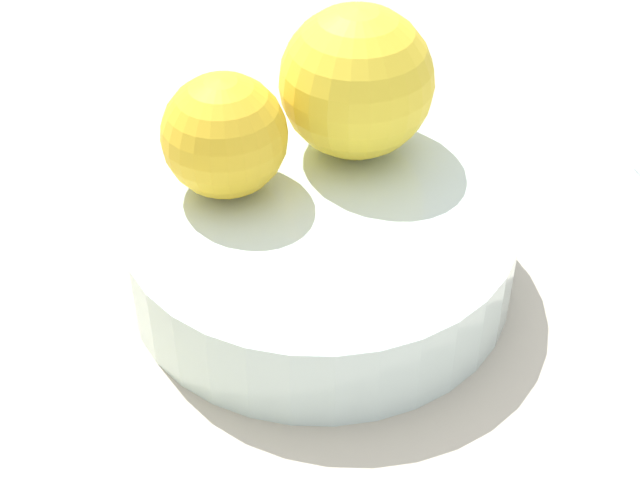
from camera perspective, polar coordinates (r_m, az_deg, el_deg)
The scene contains 4 objects.
ground_plane at distance 48.72cm, azimuth -0.00°, elevation -3.32°, with size 110.00×110.00×2.00cm, color #BCB29E.
fruit_bowl at distance 46.67cm, azimuth -0.00°, elevation -0.53°, with size 19.27×19.27×4.42cm.
orange_in_bowl_0 at distance 45.29cm, azimuth -5.87°, elevation 6.38°, with size 6.19×6.19×6.19cm, color yellow.
orange_in_bowl_1 at distance 47.71cm, azimuth 2.25°, elevation 9.66°, with size 7.94×7.94×7.94cm, color yellow.
Camera 1 is at (-28.33, 21.78, 32.12)cm, focal length 52.20 mm.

